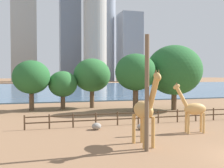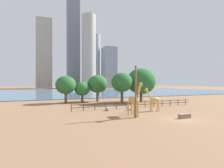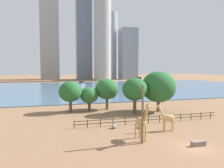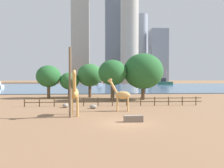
# 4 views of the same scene
# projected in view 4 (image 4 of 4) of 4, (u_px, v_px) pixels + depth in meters

# --- Properties ---
(ground_plane) EXTENTS (400.00, 400.00, 0.00)m
(ground_plane) POSITION_uv_depth(u_px,v_px,m) (103.00, 87.00, 99.82)
(ground_plane) COLOR #8C6647
(harbor_water) EXTENTS (180.00, 86.00, 0.20)m
(harbor_water) POSITION_uv_depth(u_px,v_px,m) (104.00, 87.00, 96.82)
(harbor_water) COLOR #476B8C
(harbor_water) RESTS_ON ground
(giraffe_tall) EXTENTS (2.93, 1.02, 4.19)m
(giraffe_tall) POSITION_uv_depth(u_px,v_px,m) (121.00, 95.00, 27.04)
(giraffe_tall) COLOR tan
(giraffe_tall) RESTS_ON ground
(giraffe_companion) EXTENTS (1.12, 3.45, 5.17)m
(giraffe_companion) POSITION_uv_depth(u_px,v_px,m) (74.00, 93.00, 23.81)
(giraffe_companion) COLOR tan
(giraffe_companion) RESTS_ON ground
(utility_pole) EXTENTS (0.28, 0.28, 7.33)m
(utility_pole) POSITION_uv_depth(u_px,v_px,m) (70.00, 82.00, 22.63)
(utility_pole) COLOR brown
(utility_pole) RESTS_ON ground
(boulder_near_fence) EXTENTS (0.81, 0.81, 0.61)m
(boulder_near_fence) POSITION_uv_depth(u_px,v_px,m) (66.00, 106.00, 30.02)
(boulder_near_fence) COLOR gray
(boulder_near_fence) RESTS_ON ground
(boulder_by_pole) EXTENTS (0.94, 0.71, 0.53)m
(boulder_by_pole) POSITION_uv_depth(u_px,v_px,m) (93.00, 107.00, 29.23)
(boulder_by_pole) COLOR gray
(boulder_by_pole) RESTS_ON ground
(feeding_trough) EXTENTS (1.80, 0.60, 0.60)m
(feeding_trough) POSITION_uv_depth(u_px,v_px,m) (133.00, 119.00, 20.48)
(feeding_trough) COLOR #72665B
(feeding_trough) RESTS_ON ground
(enclosure_fence) EXTENTS (26.12, 0.14, 1.30)m
(enclosure_fence) POSITION_uv_depth(u_px,v_px,m) (114.00, 101.00, 31.96)
(enclosure_fence) COLOR #4C3826
(enclosure_fence) RESTS_ON ground
(tree_left_large) EXTENTS (3.92, 3.92, 5.22)m
(tree_left_large) POSITION_uv_depth(u_px,v_px,m) (69.00, 81.00, 44.68)
(tree_left_large) COLOR brown
(tree_left_large) RESTS_ON ground
(tree_center_broad) EXTENTS (4.88, 4.88, 6.63)m
(tree_center_broad) POSITION_uv_depth(u_px,v_px,m) (48.00, 76.00, 43.93)
(tree_center_broad) COLOR brown
(tree_center_broad) RESTS_ON ground
(tree_right_tall) EXTENTS (7.41, 7.41, 8.69)m
(tree_right_tall) POSITION_uv_depth(u_px,v_px,m) (143.00, 71.00, 40.91)
(tree_right_tall) COLOR brown
(tree_right_tall) RESTS_ON ground
(tree_left_small) EXTENTS (5.15, 5.15, 7.39)m
(tree_left_small) POSITION_uv_depth(u_px,v_px,m) (113.00, 73.00, 39.65)
(tree_left_small) COLOR brown
(tree_left_small) RESTS_ON ground
(tree_right_small) EXTENTS (5.24, 5.24, 7.03)m
(tree_right_small) POSITION_uv_depth(u_px,v_px,m) (90.00, 75.00, 45.45)
(tree_right_small) COLOR brown
(tree_right_small) RESTS_ON ground
(boat_sailboat) EXTENTS (3.61, 6.69, 2.79)m
(boat_sailboat) POSITION_uv_depth(u_px,v_px,m) (99.00, 83.00, 109.20)
(boat_sailboat) COLOR silver
(boat_sailboat) RESTS_ON harbor_water
(boat_tug) EXTENTS (8.79, 6.01, 7.46)m
(boat_tug) POSITION_uv_depth(u_px,v_px,m) (165.00, 82.00, 121.52)
(boat_tug) COLOR #337259
(boat_tug) RESTS_ON harbor_water
(skyline_tower_needle) EXTENTS (9.50, 9.50, 55.78)m
(skyline_tower_needle) POSITION_uv_depth(u_px,v_px,m) (142.00, 49.00, 179.98)
(skyline_tower_needle) COLOR #939EAD
(skyline_tower_needle) RESTS_ON ground
(skyline_block_central) EXTENTS (12.49, 12.49, 66.16)m
(skyline_block_central) POSITION_uv_depth(u_px,v_px,m) (130.00, 37.00, 155.62)
(skyline_block_central) COLOR #ADA89E
(skyline_block_central) RESTS_ON ground
(skyline_tower_glass) EXTENTS (12.81, 14.11, 41.18)m
(skyline_tower_glass) POSITION_uv_depth(u_px,v_px,m) (158.00, 56.00, 170.33)
(skyline_tower_glass) COLOR gray
(skyline_tower_glass) RESTS_ON ground
(skyline_block_left) EXTENTS (15.02, 8.03, 69.08)m
(skyline_block_left) POSITION_uv_depth(u_px,v_px,m) (80.00, 42.00, 184.72)
(skyline_block_left) COLOR #ADA89E
(skyline_block_left) RESTS_ON ground
(skyline_block_right) EXTENTS (12.08, 8.73, 92.86)m
(skyline_block_right) POSITION_uv_depth(u_px,v_px,m) (113.00, 25.00, 174.33)
(skyline_block_right) COLOR slate
(skyline_block_right) RESTS_ON ground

